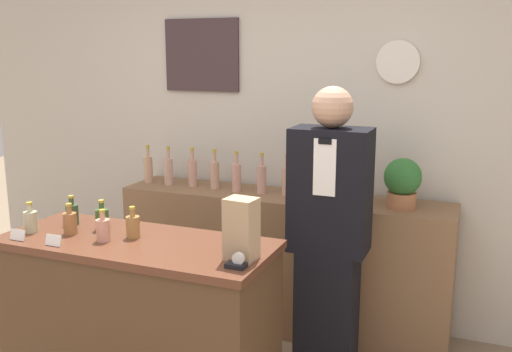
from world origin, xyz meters
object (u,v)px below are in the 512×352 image
object	(u,v)px
shopkeeper	(329,240)
paper_bag	(241,229)
potted_plant	(402,182)
tape_dispenser	(237,263)

from	to	relation	value
shopkeeper	paper_bag	size ratio (longest dim) A/B	5.90
potted_plant	shopkeeper	bearing A→B (deg)	-122.15
shopkeeper	paper_bag	xyz separation A→B (m)	(-0.23, -0.70, 0.24)
shopkeeper	tape_dispenser	world-z (taller)	shopkeeper
paper_bag	tape_dispenser	distance (m)	0.17
shopkeeper	paper_bag	world-z (taller)	shopkeeper
potted_plant	paper_bag	size ratio (longest dim) A/B	1.08
paper_bag	shopkeeper	bearing A→B (deg)	71.64
potted_plant	tape_dispenser	distance (m)	1.43
potted_plant	tape_dispenser	xyz separation A→B (m)	(-0.53, -1.32, -0.14)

